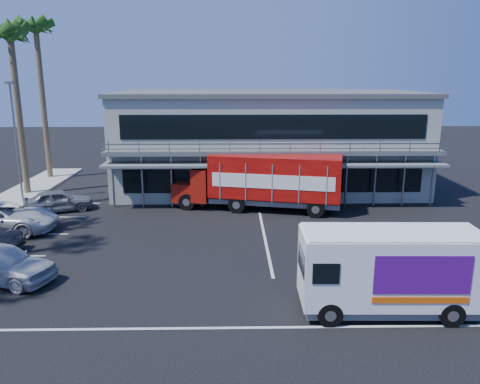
{
  "coord_description": "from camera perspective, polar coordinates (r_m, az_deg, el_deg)",
  "views": [
    {
      "loc": [
        0.23,
        -20.47,
        8.42
      ],
      "look_at": [
        0.69,
        4.15,
        2.3
      ],
      "focal_mm": 35.0,
      "sensor_mm": 36.0,
      "label": 1
    }
  ],
  "objects": [
    {
      "name": "palm_f",
      "position": [
        41.99,
        -23.57,
        17.02
      ],
      "size": [
        2.8,
        2.8,
        13.25
      ],
      "color": "brown",
      "rests_on": "ground"
    },
    {
      "name": "parked_car_e",
      "position": [
        31.94,
        -21.27,
        -0.97
      ],
      "size": [
        4.54,
        3.17,
        1.43
      ],
      "primitive_type": "imported",
      "rotation": [
        0.0,
        0.0,
        1.96
      ],
      "color": "slate",
      "rests_on": "ground"
    },
    {
      "name": "building",
      "position": [
        35.83,
        3.4,
        6.3
      ],
      "size": [
        22.4,
        12.0,
        7.3
      ],
      "color": "#989B8E",
      "rests_on": "ground"
    },
    {
      "name": "palm_e",
      "position": [
        36.71,
        -26.14,
        15.96
      ],
      "size": [
        2.8,
        2.8,
        12.25
      ],
      "color": "brown",
      "rests_on": "ground"
    },
    {
      "name": "ground",
      "position": [
        22.14,
        -1.6,
        -8.41
      ],
      "size": [
        120.0,
        120.0,
        0.0
      ],
      "primitive_type": "plane",
      "color": "black",
      "rests_on": "ground"
    },
    {
      "name": "light_pole_far",
      "position": [
        34.84,
        -25.68,
        6.13
      ],
      "size": [
        0.5,
        0.25,
        8.09
      ],
      "color": "gray",
      "rests_on": "ground"
    },
    {
      "name": "parked_car_c",
      "position": [
        28.95,
        -27.14,
        -2.82
      ],
      "size": [
        6.01,
        2.82,
        1.66
      ],
      "primitive_type": "imported",
      "rotation": [
        0.0,
        0.0,
        1.58
      ],
      "color": "silver",
      "rests_on": "ground"
    },
    {
      "name": "red_truck",
      "position": [
        29.91,
        2.89,
        1.5
      ],
      "size": [
        10.96,
        4.78,
        3.6
      ],
      "rotation": [
        0.0,
        0.0,
        -0.23
      ],
      "color": "maroon",
      "rests_on": "ground"
    },
    {
      "name": "white_van",
      "position": [
        17.81,
        17.81,
        -9.08
      ],
      "size": [
        6.43,
        2.34,
        3.12
      ],
      "rotation": [
        0.0,
        0.0,
        -0.02
      ],
      "color": "white",
      "rests_on": "ground"
    },
    {
      "name": "parked_car_a",
      "position": [
        22.22,
        -27.22,
        -7.69
      ],
      "size": [
        5.13,
        3.3,
        1.62
      ],
      "primitive_type": "imported",
      "rotation": [
        0.0,
        0.0,
        1.26
      ],
      "color": "#B2B5BA",
      "rests_on": "ground"
    }
  ]
}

